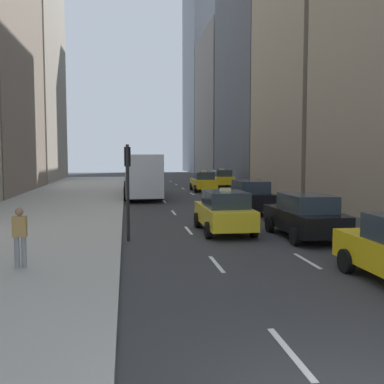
{
  "coord_description": "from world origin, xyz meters",
  "views": [
    {
      "loc": [
        -2.8,
        -4.75,
        3.2
      ],
      "look_at": [
        -0.12,
        13.52,
        1.69
      ],
      "focal_mm": 42.0,
      "sensor_mm": 36.0,
      "label": 1
    }
  ],
  "objects_px": {
    "taxi_fourth": "(224,211)",
    "traffic_light_pole": "(128,177)",
    "taxi_third": "(203,181)",
    "city_bus": "(142,173)",
    "sedan_black_near": "(305,216)",
    "pedestrian_mid_block": "(20,235)",
    "taxi_second": "(222,178)",
    "sedan_silver_behind": "(249,196)"
  },
  "relations": [
    {
      "from": "taxi_fourth",
      "to": "traffic_light_pole",
      "type": "xyz_separation_m",
      "value": [
        -3.95,
        -1.23,
        1.53
      ]
    },
    {
      "from": "taxi_third",
      "to": "city_bus",
      "type": "xyz_separation_m",
      "value": [
        -5.61,
        -4.22,
        0.91
      ]
    },
    {
      "from": "sedan_black_near",
      "to": "pedestrian_mid_block",
      "type": "bearing_deg",
      "value": -158.19
    },
    {
      "from": "taxi_second",
      "to": "taxi_third",
      "type": "xyz_separation_m",
      "value": [
        -2.8,
        -5.34,
        0.0
      ]
    },
    {
      "from": "taxi_third",
      "to": "traffic_light_pole",
      "type": "distance_m",
      "value": 23.53
    },
    {
      "from": "sedan_black_near",
      "to": "traffic_light_pole",
      "type": "distance_m",
      "value": 6.94
    },
    {
      "from": "sedan_black_near",
      "to": "sedan_silver_behind",
      "type": "height_order",
      "value": "sedan_silver_behind"
    },
    {
      "from": "sedan_black_near",
      "to": "city_bus",
      "type": "relative_size",
      "value": 0.4
    },
    {
      "from": "taxi_fourth",
      "to": "sedan_black_near",
      "type": "distance_m",
      "value": 3.27
    },
    {
      "from": "taxi_fourth",
      "to": "pedestrian_mid_block",
      "type": "distance_m",
      "value": 8.83
    },
    {
      "from": "taxi_second",
      "to": "pedestrian_mid_block",
      "type": "bearing_deg",
      "value": -111.18
    },
    {
      "from": "taxi_third",
      "to": "sedan_black_near",
      "type": "xyz_separation_m",
      "value": [
        0.0,
        -22.95,
        -0.0
      ]
    },
    {
      "from": "taxi_second",
      "to": "city_bus",
      "type": "xyz_separation_m",
      "value": [
        -8.41,
        -9.56,
        0.91
      ]
    },
    {
      "from": "taxi_second",
      "to": "city_bus",
      "type": "height_order",
      "value": "city_bus"
    },
    {
      "from": "taxi_third",
      "to": "traffic_light_pole",
      "type": "height_order",
      "value": "traffic_light_pole"
    },
    {
      "from": "sedan_black_near",
      "to": "sedan_silver_behind",
      "type": "xyz_separation_m",
      "value": [
        0.0,
        7.87,
        0.04
      ]
    },
    {
      "from": "taxi_second",
      "to": "sedan_black_near",
      "type": "distance_m",
      "value": 28.43
    },
    {
      "from": "sedan_black_near",
      "to": "city_bus",
      "type": "distance_m",
      "value": 19.57
    },
    {
      "from": "sedan_silver_behind",
      "to": "sedan_black_near",
      "type": "bearing_deg",
      "value": -90.0
    },
    {
      "from": "traffic_light_pole",
      "to": "taxi_third",
      "type": "bearing_deg",
      "value": 73.29
    },
    {
      "from": "taxi_fourth",
      "to": "city_bus",
      "type": "distance_m",
      "value": 17.28
    },
    {
      "from": "taxi_second",
      "to": "taxi_fourth",
      "type": "height_order",
      "value": "same"
    },
    {
      "from": "taxi_fourth",
      "to": "city_bus",
      "type": "height_order",
      "value": "city_bus"
    },
    {
      "from": "taxi_third",
      "to": "pedestrian_mid_block",
      "type": "xyz_separation_m",
      "value": [
        -9.66,
        -26.81,
        0.19
      ]
    },
    {
      "from": "sedan_silver_behind",
      "to": "traffic_light_pole",
      "type": "distance_m",
      "value": 10.13
    },
    {
      "from": "taxi_second",
      "to": "traffic_light_pole",
      "type": "distance_m",
      "value": 29.46
    },
    {
      "from": "pedestrian_mid_block",
      "to": "sedan_silver_behind",
      "type": "bearing_deg",
      "value": 50.55
    },
    {
      "from": "taxi_fourth",
      "to": "sedan_black_near",
      "type": "xyz_separation_m",
      "value": [
        2.8,
        -1.7,
        -0.0
      ]
    },
    {
      "from": "taxi_second",
      "to": "sedan_black_near",
      "type": "relative_size",
      "value": 0.95
    },
    {
      "from": "taxi_fourth",
      "to": "pedestrian_mid_block",
      "type": "xyz_separation_m",
      "value": [
        -6.86,
        -5.56,
        0.19
      ]
    },
    {
      "from": "sedan_silver_behind",
      "to": "traffic_light_pole",
      "type": "xyz_separation_m",
      "value": [
        -6.75,
        -7.41,
        1.49
      ]
    },
    {
      "from": "taxi_fourth",
      "to": "traffic_light_pole",
      "type": "distance_m",
      "value": 4.41
    },
    {
      "from": "city_bus",
      "to": "traffic_light_pole",
      "type": "relative_size",
      "value": 3.23
    },
    {
      "from": "sedan_black_near",
      "to": "traffic_light_pole",
      "type": "bearing_deg",
      "value": 176.07
    },
    {
      "from": "taxi_fourth",
      "to": "sedan_silver_behind",
      "type": "distance_m",
      "value": 6.78
    },
    {
      "from": "taxi_second",
      "to": "pedestrian_mid_block",
      "type": "xyz_separation_m",
      "value": [
        -12.46,
        -32.15,
        0.19
      ]
    },
    {
      "from": "taxi_second",
      "to": "sedan_silver_behind",
      "type": "relative_size",
      "value": 0.93
    },
    {
      "from": "sedan_black_near",
      "to": "taxi_second",
      "type": "bearing_deg",
      "value": 84.35
    },
    {
      "from": "taxi_second",
      "to": "sedan_silver_behind",
      "type": "height_order",
      "value": "taxi_second"
    },
    {
      "from": "traffic_light_pole",
      "to": "taxi_fourth",
      "type": "bearing_deg",
      "value": 17.35
    },
    {
      "from": "taxi_third",
      "to": "sedan_black_near",
      "type": "relative_size",
      "value": 0.95
    },
    {
      "from": "sedan_black_near",
      "to": "city_bus",
      "type": "height_order",
      "value": "city_bus"
    }
  ]
}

